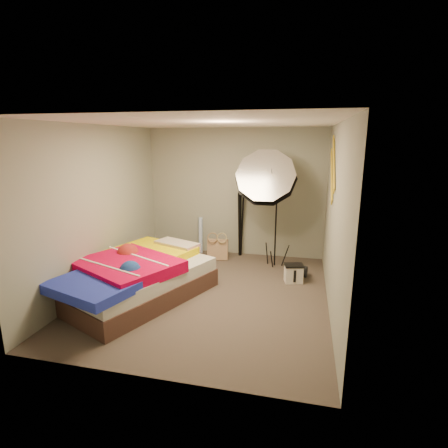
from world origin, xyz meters
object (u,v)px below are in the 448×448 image
(camera_case, at_px, (293,274))
(camera_tripod, at_px, (240,216))
(duffel_bag, at_px, (297,271))
(photo_umbrella, at_px, (266,179))
(wrapping_roll, at_px, (201,235))
(bed, at_px, (135,276))
(tote_bag, at_px, (218,249))

(camera_case, relative_size, camera_tripod, 0.20)
(duffel_bag, xyz_separation_m, photo_umbrella, (-0.61, 0.32, 1.51))
(photo_umbrella, xyz_separation_m, camera_tripod, (-0.55, 0.55, -0.81))
(wrapping_roll, distance_m, camera_case, 2.27)
(wrapping_roll, distance_m, photo_umbrella, 1.95)
(camera_case, relative_size, photo_umbrella, 0.12)
(bed, distance_m, photo_umbrella, 2.72)
(camera_case, height_order, camera_tripod, camera_tripod)
(bed, height_order, camera_tripod, camera_tripod)
(photo_umbrella, bearing_deg, wrapping_roll, 157.23)
(duffel_bag, relative_size, photo_umbrella, 0.14)
(wrapping_roll, relative_size, duffel_bag, 2.27)
(wrapping_roll, height_order, duffel_bag, wrapping_roll)
(tote_bag, xyz_separation_m, photo_umbrella, (0.93, -0.22, 1.41))
(wrapping_roll, distance_m, camera_tripod, 0.94)
(wrapping_roll, relative_size, camera_case, 2.60)
(photo_umbrella, distance_m, camera_tripod, 1.12)
(camera_case, bearing_deg, wrapping_roll, 135.35)
(tote_bag, height_order, camera_case, tote_bag)
(photo_umbrella, bearing_deg, bed, -136.00)
(camera_case, distance_m, camera_tripod, 1.72)
(tote_bag, distance_m, photo_umbrella, 1.70)
(tote_bag, bearing_deg, camera_case, -35.80)
(camera_case, distance_m, bed, 2.52)
(duffel_bag, relative_size, camera_tripod, 0.23)
(photo_umbrella, relative_size, camera_tripod, 1.61)
(wrapping_roll, bearing_deg, camera_tripod, -1.68)
(wrapping_roll, distance_m, bed, 2.26)
(photo_umbrella, height_order, camera_tripod, photo_umbrella)
(camera_case, relative_size, bed, 0.11)
(bed, relative_size, camera_tripod, 1.89)
(photo_umbrella, bearing_deg, camera_case, -46.66)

